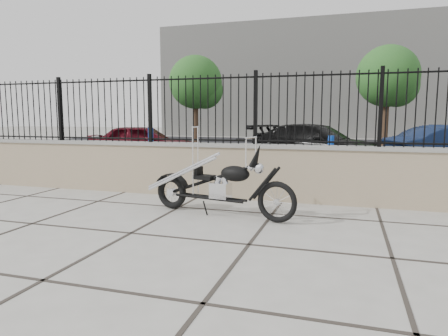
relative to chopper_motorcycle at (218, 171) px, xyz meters
name	(u,v)px	position (x,y,z in m)	size (l,w,h in m)	color
ground_plane	(131,233)	(-0.74, -1.21, -0.66)	(90.00, 90.00, 0.00)	#99968E
parking_lot	(284,151)	(-0.74, 11.29, -0.66)	(30.00, 30.00, 0.00)	black
retaining_wall	(201,169)	(-0.74, 1.29, -0.18)	(14.00, 0.36, 0.96)	gray
iron_fence	(201,109)	(-0.74, 1.29, 0.90)	(14.00, 0.08, 1.20)	black
background_building	(314,82)	(-0.74, 25.29, 3.34)	(22.00, 6.00, 8.00)	beige
chopper_motorcycle	(218,171)	(0.00, 0.00, 0.00)	(2.19, 0.39, 1.31)	black
car_red	(144,143)	(-4.54, 6.15, -0.06)	(1.40, 3.49, 1.19)	#4C0A14
car_black	(316,145)	(0.89, 6.69, -0.05)	(1.70, 4.18, 1.21)	black
bollard_a	(151,149)	(-3.18, 4.05, -0.08)	(0.14, 0.14, 1.15)	#0C39B6
bollard_b	(330,161)	(1.46, 3.08, -0.14)	(0.13, 0.13, 1.04)	blue
tree_left	(195,80)	(-6.29, 15.41, 2.78)	(2.91, 2.91, 4.92)	#382619
tree_right	(388,73)	(3.55, 15.75, 2.86)	(2.97, 2.97, 5.02)	#382619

